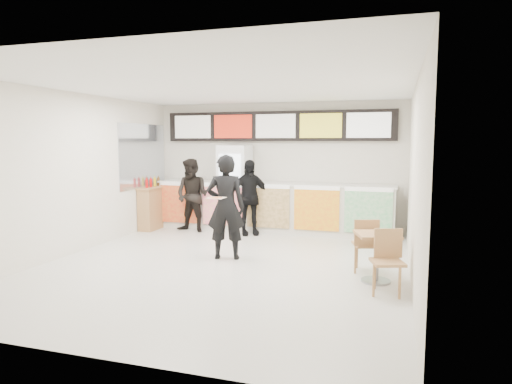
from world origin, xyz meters
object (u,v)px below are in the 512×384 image
at_px(customer_main, 226,207).
at_px(condiment_ledge, 153,207).
at_px(drinks_fridge, 235,187).
at_px(cafe_table, 377,248).
at_px(customer_mid, 249,197).
at_px(service_counter, 272,207).
at_px(customer_left, 192,195).

distance_m(customer_main, condiment_ledge, 3.44).
height_order(drinks_fridge, cafe_table, drinks_fridge).
bearing_deg(customer_mid, service_counter, 22.85).
bearing_deg(customer_main, condiment_ledge, -52.64).
bearing_deg(condiment_ledge, customer_mid, 0.38).
bearing_deg(service_counter, cafe_table, -52.73).
distance_m(customer_left, cafe_table, 5.05).
height_order(drinks_fridge, customer_left, drinks_fridge).
relative_size(customer_left, condiment_ledge, 1.40).
distance_m(drinks_fridge, customer_main, 2.80).
bearing_deg(customer_left, customer_mid, 8.88).
distance_m(customer_main, cafe_table, 2.74).
relative_size(drinks_fridge, cafe_table, 1.28).
xyz_separation_m(drinks_fridge, condiment_ledge, (-1.89, -0.57, -0.48)).
height_order(service_counter, customer_left, customer_left).
distance_m(customer_left, customer_mid, 1.36).
height_order(cafe_table, condiment_ledge, condiment_ledge).
height_order(customer_left, condiment_ledge, customer_left).
bearing_deg(drinks_fridge, condiment_ledge, -163.04).
height_order(drinks_fridge, customer_mid, drinks_fridge).
height_order(customer_main, condiment_ledge, customer_main).
bearing_deg(customer_left, service_counter, 25.44).
distance_m(drinks_fridge, customer_mid, 0.79).
relative_size(service_counter, customer_main, 2.98).
bearing_deg(service_counter, customer_left, -161.50).
relative_size(customer_mid, condiment_ledge, 1.40).
relative_size(customer_main, cafe_table, 1.20).
bearing_deg(customer_mid, cafe_table, -74.20).
bearing_deg(customer_left, cafe_table, -25.40).
bearing_deg(condiment_ledge, customer_main, -38.07).
height_order(customer_mid, condiment_ledge, customer_mid).
distance_m(service_counter, customer_left, 1.88).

